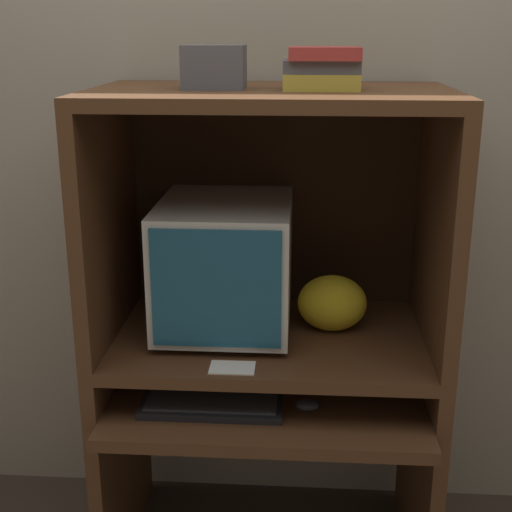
# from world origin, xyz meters

# --- Properties ---
(wall_back) EXTENTS (6.00, 0.06, 2.60)m
(wall_back) POSITION_xyz_m (0.00, 0.66, 1.30)
(wall_back) COLOR gray
(wall_back) RESTS_ON ground_plane
(desk_base) EXTENTS (0.97, 0.68, 0.62)m
(desk_base) POSITION_xyz_m (0.00, 0.24, 0.39)
(desk_base) COLOR #4C2D19
(desk_base) RESTS_ON ground_plane
(desk_monitor_shelf) EXTENTS (0.97, 0.60, 0.14)m
(desk_monitor_shelf) POSITION_xyz_m (0.00, 0.30, 0.73)
(desk_monitor_shelf) COLOR #4C2D19
(desk_monitor_shelf) RESTS_ON desk_base
(hutch_upper) EXTENTS (0.97, 0.60, 0.70)m
(hutch_upper) POSITION_xyz_m (0.00, 0.33, 1.22)
(hutch_upper) COLOR #4C2D19
(hutch_upper) RESTS_ON desk_monitor_shelf
(crt_monitor) EXTENTS (0.38, 0.47, 0.38)m
(crt_monitor) POSITION_xyz_m (-0.13, 0.34, 0.96)
(crt_monitor) COLOR beige
(crt_monitor) RESTS_ON desk_monitor_shelf
(keyboard) EXTENTS (0.39, 0.15, 0.03)m
(keyboard) POSITION_xyz_m (-0.15, 0.10, 0.63)
(keyboard) COLOR black
(keyboard) RESTS_ON desk_base
(mouse) EXTENTS (0.07, 0.05, 0.03)m
(mouse) POSITION_xyz_m (0.11, 0.11, 0.63)
(mouse) COLOR #28282B
(mouse) RESTS_ON desk_base
(snack_bag) EXTENTS (0.20, 0.15, 0.17)m
(snack_bag) POSITION_xyz_m (0.18, 0.34, 0.85)
(snack_bag) COLOR gold
(snack_bag) RESTS_ON desk_monitor_shelf
(book_stack) EXTENTS (0.20, 0.16, 0.11)m
(book_stack) POSITION_xyz_m (0.13, 0.27, 1.52)
(book_stack) COLOR gold
(book_stack) RESTS_ON hutch_upper
(paper_card) EXTENTS (0.12, 0.08, 0.00)m
(paper_card) POSITION_xyz_m (-0.09, 0.06, 0.76)
(paper_card) COLOR white
(paper_card) RESTS_ON desk_monitor_shelf
(storage_box) EXTENTS (0.16, 0.14, 0.11)m
(storage_box) POSITION_xyz_m (-0.15, 0.28, 1.52)
(storage_box) COLOR #4C4C51
(storage_box) RESTS_ON hutch_upper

